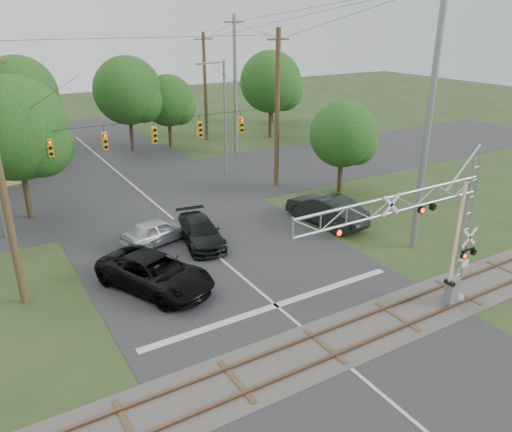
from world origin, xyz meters
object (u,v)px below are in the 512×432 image
car_dark (200,232)px  crossing_gantry (423,231)px  streetlight (223,112)px  pickup_black (155,273)px  sedan_silver (157,231)px  traffic_signal_span (167,125)px

car_dark → crossing_gantry: bearing=-58.9°
crossing_gantry → streetlight: 23.46m
pickup_black → streetlight: size_ratio=0.67×
sedan_silver → streetlight: streetlight is taller
traffic_signal_span → streetlight: bearing=36.4°
car_dark → streetlight: streetlight is taller
crossing_gantry → pickup_black: size_ratio=1.61×
crossing_gantry → car_dark: 13.05m
crossing_gantry → car_dark: (-4.51, 11.76, -3.44)m
traffic_signal_span → car_dark: traffic_signal_span is taller
sedan_silver → streetlight: bearing=-58.7°
pickup_black → sedan_silver: pickup_black is taller
traffic_signal_span → sedan_silver: size_ratio=4.50×
traffic_signal_span → sedan_silver: (-3.03, -5.21, -4.91)m
sedan_silver → streetlight: (9.65, 10.09, 4.37)m
sedan_silver → traffic_signal_span: bearing=-45.2°
traffic_signal_span → streetlight: (6.62, 4.88, -0.55)m
car_dark → streetlight: 14.44m
traffic_signal_span → car_dark: (-0.97, -6.60, -4.92)m
crossing_gantry → traffic_signal_span: bearing=100.9°
traffic_signal_span → car_dark: size_ratio=3.89×
crossing_gantry → sedan_silver: size_ratio=2.28×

